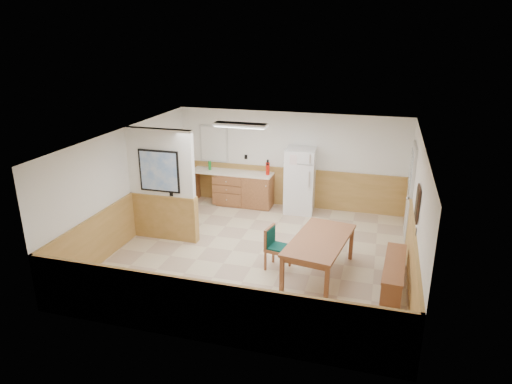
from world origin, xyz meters
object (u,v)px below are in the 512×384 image
(dining_bench, at_px, (394,267))
(dining_chair, at_px, (274,244))
(dining_table, at_px, (320,243))
(fire_extinguisher, at_px, (268,168))
(refrigerator, at_px, (300,181))
(soap_bottle, at_px, (210,165))

(dining_bench, height_order, dining_chair, dining_chair)
(dining_table, bearing_deg, fire_extinguisher, 128.74)
(refrigerator, distance_m, dining_chair, 3.11)
(refrigerator, xyz_separation_m, dining_bench, (2.35, -3.11, -0.49))
(dining_table, relative_size, soap_bottle, 8.36)
(dining_chair, relative_size, fire_extinguisher, 2.13)
(refrigerator, height_order, fire_extinguisher, refrigerator)
(dining_bench, bearing_deg, dining_chair, -177.04)
(dining_bench, height_order, fire_extinguisher, fire_extinguisher)
(dining_chair, bearing_deg, refrigerator, 102.93)
(dining_table, relative_size, fire_extinguisher, 5.01)
(dining_bench, bearing_deg, soap_bottle, 150.05)
(dining_bench, relative_size, dining_chair, 1.98)
(refrigerator, height_order, soap_bottle, refrigerator)
(dining_chair, bearing_deg, soap_bottle, 140.37)
(refrigerator, distance_m, dining_bench, 3.93)
(dining_table, relative_size, dining_chair, 2.35)
(refrigerator, height_order, dining_table, refrigerator)
(refrigerator, distance_m, dining_table, 3.28)
(fire_extinguisher, bearing_deg, soap_bottle, -176.34)
(dining_bench, relative_size, fire_extinguisher, 4.21)
(refrigerator, xyz_separation_m, fire_extinguisher, (-0.86, 0.05, 0.24))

